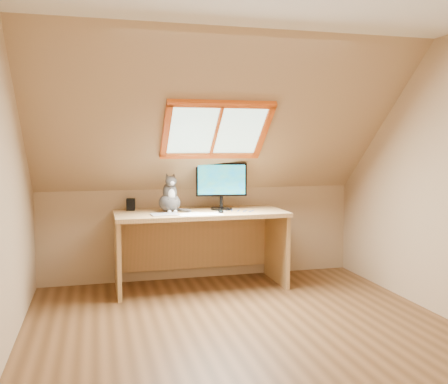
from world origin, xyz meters
name	(u,v)px	position (x,y,z in m)	size (l,w,h in m)	color
ground	(248,334)	(0.00, 0.00, 0.00)	(3.50, 3.50, 0.00)	brown
room_shell	(252,152)	(0.00, -0.09, 1.43)	(3.52, 3.52, 2.41)	tan
desk	(199,233)	(-0.09, 1.45, 0.56)	(1.75, 0.76, 0.80)	tan
monitor	(221,183)	(0.15, 1.45, 1.08)	(0.54, 0.23, 0.50)	black
cat	(170,198)	(-0.40, 1.40, 0.94)	(0.25, 0.29, 0.41)	#4B4642
desk_speaker	(131,204)	(-0.78, 1.63, 0.86)	(0.09, 0.09, 0.12)	black
graphics_tablet	(165,214)	(-0.48, 1.19, 0.80)	(0.26, 0.19, 0.01)	#B2B2B7
mouse	(221,212)	(0.08, 1.18, 0.81)	(0.06, 0.10, 0.03)	black
papers	(200,215)	(-0.14, 1.12, 0.80)	(0.35, 0.30, 0.01)	white
cables	(233,211)	(0.23, 1.26, 0.80)	(0.51, 0.26, 0.01)	silver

